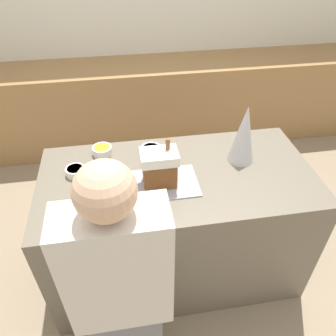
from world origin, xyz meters
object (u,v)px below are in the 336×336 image
(candy_bowl_near_tray_right, at_px, (105,178))
(candy_bowl_center_rear, at_px, (151,150))
(candy_bowl_near_tray_left, at_px, (102,150))
(candy_bowl_far_left, at_px, (75,171))
(baking_tray, at_px, (160,184))
(gingerbread_house, at_px, (159,167))
(person, at_px, (123,301))
(decorative_tree, at_px, (244,134))

(candy_bowl_near_tray_right, relative_size, candy_bowl_center_rear, 0.87)
(candy_bowl_near_tray_left, distance_m, candy_bowl_far_left, 0.24)
(baking_tray, distance_m, candy_bowl_near_tray_left, 0.47)
(gingerbread_house, relative_size, person, 0.18)
(person, bearing_deg, gingerbread_house, 68.27)
(baking_tray, bearing_deg, gingerbread_house, 23.88)
(decorative_tree, bearing_deg, gingerbread_house, -163.80)
(baking_tray, relative_size, candy_bowl_near_tray_right, 3.84)
(candy_bowl_near_tray_left, distance_m, candy_bowl_center_rear, 0.31)
(candy_bowl_near_tray_left, distance_m, person, 0.99)
(baking_tray, bearing_deg, candy_bowl_near_tray_right, 165.18)
(baking_tray, relative_size, candy_bowl_center_rear, 3.33)
(baking_tray, distance_m, person, 0.68)
(baking_tray, height_order, candy_bowl_near_tray_left, candy_bowl_near_tray_left)
(candy_bowl_far_left, relative_size, person, 0.07)
(candy_bowl_near_tray_left, height_order, candy_bowl_near_tray_right, candy_bowl_near_tray_left)
(candy_bowl_center_rear, bearing_deg, person, -104.31)
(gingerbread_house, xyz_separation_m, candy_bowl_near_tray_left, (-0.32, 0.35, -0.09))
(candy_bowl_near_tray_left, xyz_separation_m, candy_bowl_far_left, (-0.16, -0.18, -0.00))
(baking_tray, xyz_separation_m, person, (-0.25, -0.63, -0.09))
(candy_bowl_near_tray_right, height_order, candy_bowl_far_left, candy_bowl_far_left)
(baking_tray, xyz_separation_m, decorative_tree, (0.53, 0.15, 0.18))
(gingerbread_house, distance_m, person, 0.71)
(baking_tray, xyz_separation_m, candy_bowl_near_tray_right, (-0.31, 0.08, 0.02))
(person, bearing_deg, candy_bowl_center_rear, 75.69)
(candy_bowl_near_tray_left, bearing_deg, candy_bowl_near_tray_right, -87.26)
(candy_bowl_near_tray_left, bearing_deg, gingerbread_house, -47.31)
(candy_bowl_center_rear, xyz_separation_m, person, (-0.24, -0.93, -0.11))
(candy_bowl_far_left, xyz_separation_m, person, (0.23, -0.79, -0.11))
(candy_bowl_near_tray_left, bearing_deg, person, -85.95)
(candy_bowl_near_tray_left, bearing_deg, baking_tray, -47.35)
(gingerbread_house, height_order, candy_bowl_far_left, gingerbread_house)
(decorative_tree, height_order, candy_bowl_far_left, decorative_tree)
(candy_bowl_near_tray_right, bearing_deg, decorative_tree, 4.96)
(candy_bowl_center_rear, xyz_separation_m, candy_bowl_far_left, (-0.46, -0.14, 0.00))
(gingerbread_house, relative_size, candy_bowl_near_tray_right, 2.47)
(baking_tray, bearing_deg, candy_bowl_center_rear, 92.32)
(candy_bowl_near_tray_right, distance_m, candy_bowl_far_left, 0.19)
(baking_tray, xyz_separation_m, candy_bowl_far_left, (-0.48, 0.16, 0.02))
(candy_bowl_far_left, bearing_deg, decorative_tree, -0.64)
(decorative_tree, xyz_separation_m, candy_bowl_near_tray_right, (-0.84, -0.07, -0.16))
(gingerbread_house, bearing_deg, candy_bowl_near_tray_left, 132.69)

